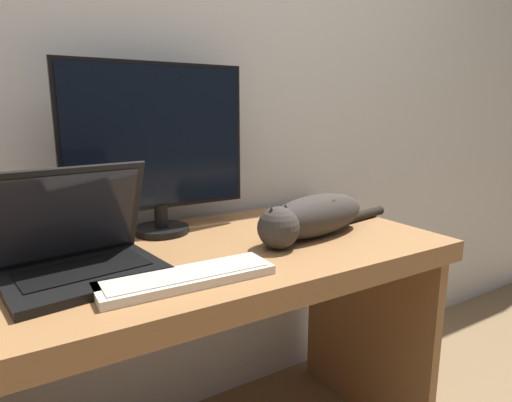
# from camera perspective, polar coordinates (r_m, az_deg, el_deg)

# --- Properties ---
(wall_back) EXTENTS (6.40, 0.06, 2.60)m
(wall_back) POSITION_cam_1_polar(r_m,az_deg,el_deg) (1.49, -14.66, 18.66)
(wall_back) COLOR silver
(wall_back) RESTS_ON ground_plane
(desk) EXTENTS (1.37, 0.65, 0.75)m
(desk) POSITION_cam_1_polar(r_m,az_deg,el_deg) (1.23, -7.42, -13.67)
(desk) COLOR olive
(desk) RESTS_ON ground_plane
(monitor) EXTENTS (0.55, 0.16, 0.50)m
(monitor) POSITION_cam_1_polar(r_m,az_deg,el_deg) (1.30, -12.99, 7.22)
(monitor) COLOR black
(monitor) RESTS_ON desk
(laptop) EXTENTS (0.36, 0.29, 0.25)m
(laptop) POSITION_cam_1_polar(r_m,az_deg,el_deg) (1.04, -22.27, -6.75)
(laptop) COLOR black
(laptop) RESTS_ON desk
(external_keyboard) EXTENTS (0.39, 0.12, 0.02)m
(external_keyboard) POSITION_cam_1_polar(r_m,az_deg,el_deg) (0.96, -9.16, -10.04)
(external_keyboard) COLOR beige
(external_keyboard) RESTS_ON desk
(cat) EXTENTS (0.59, 0.20, 0.12)m
(cat) POSITION_cam_1_polar(r_m,az_deg,el_deg) (1.27, 7.46, -2.01)
(cat) COLOR #332D28
(cat) RESTS_ON desk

